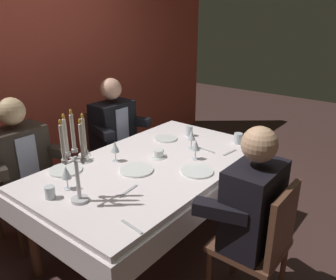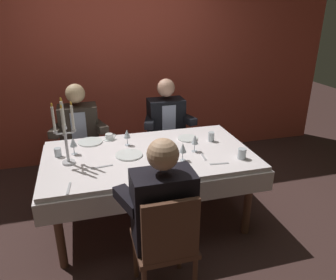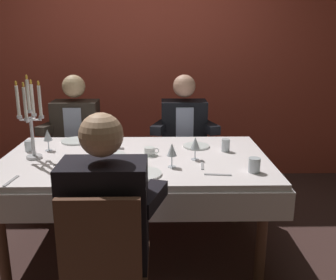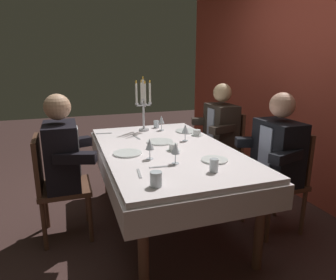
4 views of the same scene
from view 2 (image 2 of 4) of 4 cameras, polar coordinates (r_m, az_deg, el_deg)
ground_plane at (r=3.39m, az=-3.11°, el=-13.82°), size 12.00×12.00×0.00m
back_wall at (r=4.42m, az=-8.29°, el=13.72°), size 6.00×0.12×2.70m
dining_table at (r=3.06m, az=-3.35°, el=-4.38°), size 1.94×1.14×0.74m
candelabra at (r=2.84m, az=-17.70°, el=1.13°), size 0.19×0.19×0.59m
dinner_plate_0 at (r=3.33m, az=3.49°, el=0.30°), size 0.21×0.21×0.01m
dinner_plate_1 at (r=3.33m, az=-13.54°, el=-0.33°), size 0.24×0.24×0.01m
dinner_plate_2 at (r=2.70m, az=-0.27°, el=-5.17°), size 0.24×0.24×0.01m
dinner_plate_3 at (r=2.98m, az=-6.89°, el=-2.65°), size 0.25×0.25×0.01m
wine_glass_0 at (r=3.07m, az=-16.38°, el=-0.40°), size 0.07×0.07×0.16m
wine_glass_1 at (r=3.01m, az=4.75°, el=0.03°), size 0.07×0.07×0.16m
wine_glass_2 at (r=2.83m, az=2.62°, el=-1.45°), size 0.07×0.07×0.16m
wine_glass_3 at (r=3.17m, az=-7.25°, el=1.02°), size 0.07×0.07×0.16m
water_tumbler_0 at (r=3.29m, az=7.63°, el=0.58°), size 0.06×0.06×0.09m
water_tumbler_1 at (r=3.09m, az=-18.83°, el=-2.07°), size 0.06×0.06×0.08m
water_tumbler_2 at (r=2.96m, az=12.90°, el=-2.36°), size 0.08×0.08×0.09m
coffee_cup_0 at (r=3.36m, az=-10.31°, el=0.52°), size 0.13×0.12×0.06m
coffee_cup_1 at (r=3.05m, az=-1.62°, el=-1.45°), size 0.13×0.12×0.06m
knife_0 at (r=2.81m, az=-11.60°, el=-4.64°), size 0.19×0.04×0.01m
knife_1 at (r=2.97m, az=6.16°, el=-2.77°), size 0.03×0.19×0.01m
fork_2 at (r=2.55m, az=-17.08°, el=-8.13°), size 0.04×0.17×0.01m
fork_3 at (r=2.84m, az=9.01°, el=-4.13°), size 0.17×0.04×0.01m
seated_diner_0 at (r=3.78m, az=-15.40°, el=2.04°), size 0.63×0.48×1.24m
seated_diner_1 at (r=2.24m, az=-0.80°, el=-11.90°), size 0.63×0.48×1.24m
seated_diner_2 at (r=3.90m, az=-0.39°, el=3.48°), size 0.63×0.48×1.24m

